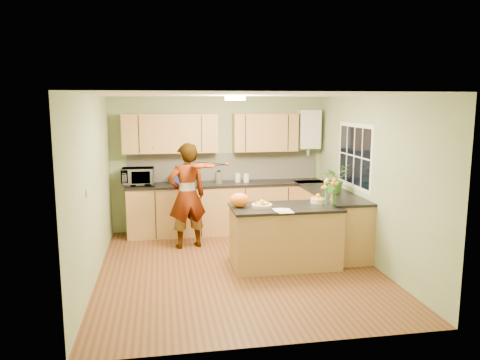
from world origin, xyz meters
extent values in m
plane|color=#552D18|center=(0.00, 0.00, 0.00)|extent=(4.50, 4.50, 0.00)
cube|color=white|center=(0.00, 0.00, 2.50)|extent=(4.00, 4.50, 0.02)
cube|color=gray|center=(0.00, 2.25, 1.25)|extent=(4.00, 0.02, 2.50)
cube|color=gray|center=(0.00, -2.25, 1.25)|extent=(4.00, 0.02, 2.50)
cube|color=gray|center=(-2.00, 0.00, 1.25)|extent=(0.02, 4.50, 2.50)
cube|color=gray|center=(2.00, 0.00, 1.25)|extent=(0.02, 4.50, 2.50)
cube|color=#A47F41|center=(0.10, 1.95, 0.45)|extent=(3.60, 0.60, 0.90)
cube|color=black|center=(0.10, 1.94, 0.92)|extent=(3.64, 0.62, 0.04)
cube|color=#A47F41|center=(1.70, 0.85, 0.45)|extent=(0.60, 2.20, 0.90)
cube|color=black|center=(1.69, 0.85, 0.92)|extent=(0.62, 2.24, 0.04)
cube|color=beige|center=(0.10, 2.23, 1.20)|extent=(3.60, 0.02, 0.52)
cube|color=#A47F41|center=(-0.90, 2.08, 1.85)|extent=(1.70, 0.34, 0.70)
cube|color=#A47F41|center=(0.85, 2.08, 1.85)|extent=(1.20, 0.34, 0.70)
cube|color=white|center=(1.70, 2.09, 1.90)|extent=(0.40, 0.30, 0.72)
cylinder|color=silver|center=(1.70, 2.09, 1.50)|extent=(0.06, 0.06, 0.20)
cube|color=white|center=(1.99, 0.60, 1.55)|extent=(0.01, 1.30, 1.05)
cube|color=black|center=(1.99, 0.60, 1.55)|extent=(0.01, 1.18, 0.92)
cube|color=white|center=(-1.99, -0.60, 1.30)|extent=(0.02, 0.09, 0.09)
cylinder|color=#FFEABF|center=(0.00, 0.30, 2.46)|extent=(0.30, 0.30, 0.06)
cylinder|color=white|center=(0.00, 0.30, 2.49)|extent=(0.10, 0.10, 0.02)
cube|color=#A47F41|center=(0.69, -0.01, 0.43)|extent=(1.54, 0.77, 0.87)
cube|color=black|center=(0.69, -0.01, 0.89)|extent=(1.58, 0.81, 0.04)
cylinder|color=beige|center=(0.34, -0.01, 0.93)|extent=(0.30, 0.30, 0.04)
cylinder|color=beige|center=(1.24, 0.14, 0.94)|extent=(0.22, 0.22, 0.06)
cylinder|color=silver|center=(1.29, -0.19, 1.01)|extent=(0.11, 0.11, 0.21)
ellipsoid|color=orange|center=(0.02, 0.04, 1.01)|extent=(0.33, 0.30, 0.21)
cube|color=white|center=(0.59, -0.31, 0.91)|extent=(0.22, 0.30, 0.01)
imported|color=tan|center=(-0.67, 1.15, 0.88)|extent=(0.72, 0.56, 1.75)
imported|color=white|center=(-1.49, 1.96, 1.10)|extent=(0.57, 0.39, 0.31)
cube|color=navy|center=(-0.76, 1.98, 1.05)|extent=(0.29, 0.23, 0.21)
cylinder|color=silver|center=(-0.04, 1.93, 1.04)|extent=(0.15, 0.15, 0.21)
sphere|color=black|center=(-0.04, 1.93, 1.18)|extent=(0.08, 0.08, 0.08)
cylinder|color=beige|center=(0.32, 2.00, 1.02)|extent=(0.13, 0.13, 0.16)
cylinder|color=white|center=(0.47, 1.95, 1.02)|extent=(0.11, 0.11, 0.16)
imported|color=#3A7527|center=(1.70, 0.65, 1.18)|extent=(0.53, 0.50, 0.48)
camera|label=1|loc=(-1.09, -6.46, 2.40)|focal=35.00mm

